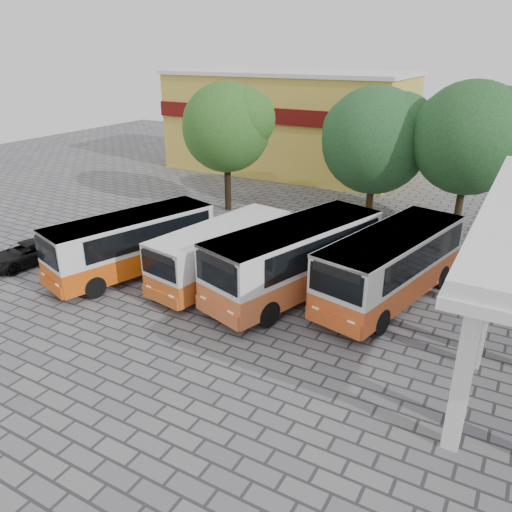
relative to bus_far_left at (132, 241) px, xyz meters
The scene contains 10 objects.
ground 7.87m from the bus_far_left, 13.87° to the right, with size 90.00×90.00×0.00m, color #5C5C63.
shophouse_block 24.53m from the bus_far_left, 98.33° to the left, with size 20.40×10.40×8.30m.
bus_far_left is the anchor object (origin of this frame).
bus_centre_left 4.40m from the bus_far_left, 18.43° to the left, with size 3.51×7.79×2.70m.
bus_centre_right 7.88m from the bus_far_left, 13.42° to the left, with size 5.13×9.32×3.16m.
bus_far_right 11.89m from the bus_far_left, 15.98° to the left, with size 4.39×8.89×3.05m.
tree_left 11.78m from the bus_far_left, 98.00° to the left, with size 5.90×5.62×8.22m.
tree_middle 16.35m from the bus_far_left, 63.53° to the left, with size 6.86×6.53×8.09m.
tree_right 19.28m from the bus_far_left, 48.36° to the left, with size 6.62×6.30×8.59m.
parked_car 5.91m from the bus_far_left, 161.81° to the right, with size 1.87×4.05×1.13m, color black.
Camera 1 is at (8.44, -14.38, 10.08)m, focal length 35.00 mm.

